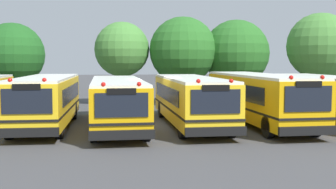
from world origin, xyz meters
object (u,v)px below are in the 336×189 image
at_px(school_bus_4, 258,97).
at_px(tree_4, 237,53).
at_px(school_bus_5, 324,97).
at_px(tree_1, 10,53).
at_px(tree_3, 184,52).
at_px(school_bus_3, 191,99).
at_px(tree_2, 122,49).
at_px(school_bus_1, 46,100).
at_px(school_bus_2, 117,101).
at_px(tree_5, 318,47).

distance_m(school_bus_4, tree_4, 11.15).
relative_size(school_bus_4, school_bus_5, 1.18).
relative_size(tree_1, tree_3, 0.90).
relative_size(school_bus_3, tree_2, 1.66).
distance_m(school_bus_1, school_bus_3, 7.27).
distance_m(school_bus_1, tree_1, 10.12).
distance_m(tree_1, tree_4, 16.70).
relative_size(school_bus_1, school_bus_5, 1.00).
bearing_deg(tree_4, school_bus_2, -130.98).
height_order(tree_2, tree_4, tree_4).
height_order(school_bus_2, tree_2, tree_2).
distance_m(school_bus_1, tree_4, 16.78).
bearing_deg(tree_1, tree_4, 4.67).
bearing_deg(school_bus_3, tree_2, -74.64).
xyz_separation_m(school_bus_4, tree_5, (7.69, 8.75, 2.92)).
bearing_deg(school_bus_5, school_bus_2, -0.28).
bearing_deg(tree_1, school_bus_4, -32.50).
xyz_separation_m(school_bus_1, tree_2, (4.07, 10.70, 2.82)).
bearing_deg(school_bus_3, school_bus_1, -3.50).
height_order(school_bus_1, tree_3, tree_3).
xyz_separation_m(school_bus_4, tree_2, (-6.81, 10.94, 2.77)).
bearing_deg(school_bus_1, tree_2, -110.17).
relative_size(school_bus_3, school_bus_5, 1.08).
xyz_separation_m(tree_1, tree_2, (7.82, 1.62, 0.37)).
bearing_deg(tree_3, school_bus_4, -78.23).
bearing_deg(school_bus_3, tree_5, -142.74).
xyz_separation_m(school_bus_3, school_bus_5, (7.31, 0.05, 0.01)).
height_order(tree_1, tree_4, tree_4).
bearing_deg(tree_5, school_bus_5, -114.48).
bearing_deg(school_bus_3, school_bus_4, -179.17).
distance_m(school_bus_3, tree_1, 14.70).
bearing_deg(school_bus_5, school_bus_1, -1.88).
bearing_deg(tree_1, school_bus_1, -67.56).
bearing_deg(tree_2, tree_3, -5.44).
bearing_deg(tree_5, school_bus_4, -131.34).
xyz_separation_m(school_bus_1, tree_5, (18.58, 8.50, 2.96)).
distance_m(school_bus_2, tree_5, 17.76).
bearing_deg(tree_5, school_bus_2, -149.50).
relative_size(school_bus_4, tree_2, 1.80).
bearing_deg(tree_3, tree_5, -10.08).
relative_size(school_bus_1, school_bus_3, 0.92).
distance_m(school_bus_1, school_bus_4, 10.89).
height_order(school_bus_3, tree_1, tree_1).
height_order(school_bus_1, school_bus_5, school_bus_1).
distance_m(tree_2, tree_4, 8.83).
bearing_deg(school_bus_2, school_bus_3, 179.36).
relative_size(school_bus_2, school_bus_3, 1.06).
bearing_deg(tree_5, tree_4, 161.18).
height_order(school_bus_2, tree_1, tree_1).
bearing_deg(tree_2, tree_4, -1.70).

